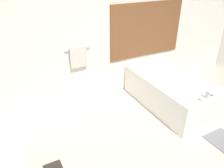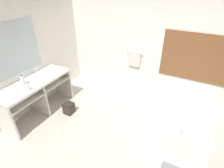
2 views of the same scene
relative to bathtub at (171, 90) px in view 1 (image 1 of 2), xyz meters
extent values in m
cube|color=white|center=(-1.22, 0.95, 1.03)|extent=(7.40, 0.06, 2.70)
cube|color=brown|center=(0.00, 0.90, 0.96)|extent=(1.70, 0.02, 1.10)
cylinder|color=silver|center=(-1.52, 0.88, 0.83)|extent=(0.50, 0.02, 0.02)
cube|color=beige|center=(-1.52, 0.87, 0.66)|extent=(0.32, 0.04, 0.40)
cube|color=white|center=(0.00, 0.00, -0.03)|extent=(0.99, 1.81, 0.58)
ellipsoid|color=white|center=(0.00, 0.00, 0.11)|extent=(0.72, 1.31, 0.30)
cube|color=silver|center=(0.00, -0.81, 0.32)|extent=(0.04, 0.07, 0.12)
sphere|color=silver|center=(-0.14, -0.81, 0.29)|extent=(0.06, 0.06, 0.06)
sphere|color=silver|center=(0.14, -0.81, 0.29)|extent=(0.06, 0.06, 0.06)
camera|label=1|loc=(-2.73, -2.71, 2.13)|focal=35.00mm
camera|label=2|loc=(-0.07, -3.15, 2.49)|focal=28.00mm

